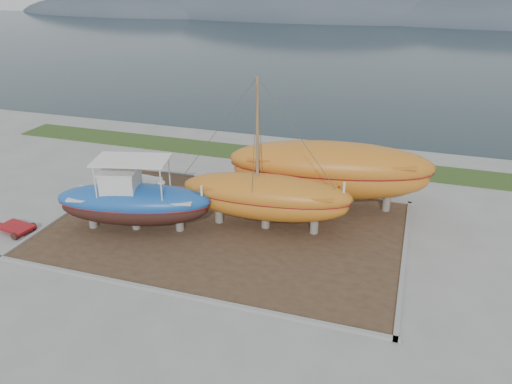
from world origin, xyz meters
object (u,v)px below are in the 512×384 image
(red_trailer, at_px, (17,229))
(orange_bare_hull, at_px, (329,176))
(blue_caique, at_px, (133,195))
(orange_sailboat, at_px, (266,157))
(white_dinghy, at_px, (137,184))

(red_trailer, bearing_deg, orange_bare_hull, 37.19)
(blue_caique, height_order, orange_bare_hull, blue_caique)
(blue_caique, relative_size, orange_sailboat, 0.90)
(orange_sailboat, distance_m, orange_bare_hull, 4.87)
(white_dinghy, distance_m, orange_bare_hull, 11.53)
(orange_bare_hull, height_order, red_trailer, orange_bare_hull)
(red_trailer, bearing_deg, orange_sailboat, 29.01)
(blue_caique, height_order, white_dinghy, blue_caique)
(orange_bare_hull, bearing_deg, orange_sailboat, -135.72)
(white_dinghy, relative_size, orange_bare_hull, 0.33)
(blue_caique, bearing_deg, orange_sailboat, 5.34)
(blue_caique, distance_m, white_dinghy, 4.82)
(orange_sailboat, relative_size, orange_bare_hull, 0.78)
(orange_bare_hull, relative_size, red_trailer, 4.29)
(blue_caique, xyz_separation_m, red_trailer, (-5.76, -2.23, -1.81))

